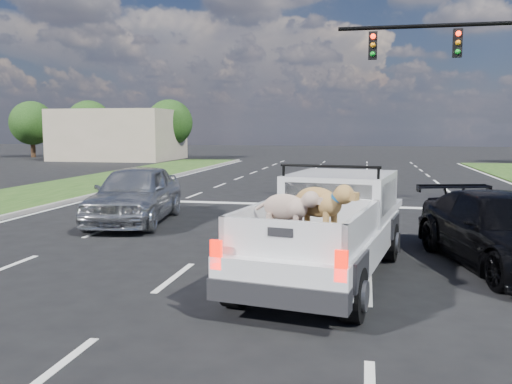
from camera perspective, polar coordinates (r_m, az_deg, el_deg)
ground at (r=9.74m, az=1.27°, el=-9.53°), size 160.00×160.00×0.00m
road_markings at (r=16.09m, az=5.43°, el=-3.08°), size 17.75×60.00×0.01m
curb_left at (r=18.78m, az=-23.42°, el=-2.00°), size 0.15×60.00×0.14m
building_left at (r=50.13m, az=-14.18°, el=5.85°), size 10.00×8.00×4.40m
tree_far_a at (r=56.84m, az=-22.52°, el=6.71°), size 4.20×4.20×5.40m
tree_far_b at (r=53.73m, az=-17.16°, el=6.95°), size 4.20×4.20×5.40m
tree_far_c at (r=50.40m, az=-9.09°, el=7.20°), size 4.20×4.20×5.40m
pickup_truck at (r=10.02m, az=7.61°, el=-3.48°), size 2.87×5.78×2.07m
silver_sedan at (r=16.16m, az=-12.59°, el=-0.16°), size 2.64×5.17×1.69m
black_coupe at (r=11.67m, az=24.52°, el=-3.76°), size 3.25×5.37×1.46m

